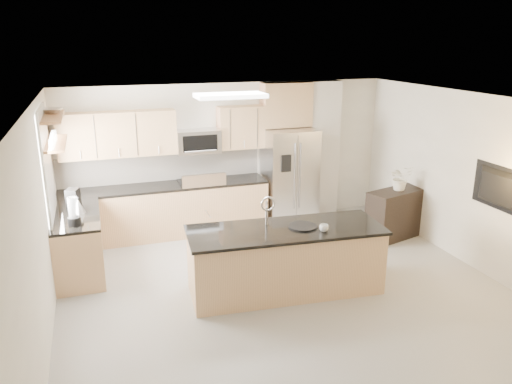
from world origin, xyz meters
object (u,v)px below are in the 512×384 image
object	(u,v)px
kettle	(78,206)
blender	(74,213)
microwave	(198,141)
platter	(303,226)
island	(285,260)
range	(202,206)
cup	(324,228)
refrigerator	(289,177)
television	(497,190)
credenza	(395,214)
flower_vase	(401,172)
bowl	(52,110)
coffee_maker	(73,199)

from	to	relation	value
kettle	blender	bearing A→B (deg)	-95.58
microwave	platter	size ratio (longest dim) A/B	1.94
island	kettle	size ratio (longest dim) A/B	11.50
platter	kettle	world-z (taller)	kettle
range	kettle	distance (m)	2.34
cup	blender	distance (m)	3.36
island	blender	distance (m)	2.93
refrigerator	television	xyz separation A→B (m)	(1.85, -3.07, 0.46)
microwave	kettle	world-z (taller)	microwave
refrigerator	credenza	xyz separation A→B (m)	(1.48, -1.29, -0.46)
cup	television	world-z (taller)	television
refrigerator	microwave	bearing A→B (deg)	174.14
refrigerator	blender	xyz separation A→B (m)	(-3.73, -1.50, 0.20)
refrigerator	cup	xyz separation A→B (m)	(-0.62, -2.74, 0.07)
kettle	cup	bearing A→B (deg)	-29.76
flower_vase	refrigerator	bearing A→B (deg)	140.44
range	platter	bearing A→B (deg)	-71.76
microwave	island	xyz separation A→B (m)	(0.61, -2.66, -1.17)
range	cup	bearing A→B (deg)	-69.47
platter	blender	xyz separation A→B (m)	(-2.92, 1.01, 0.17)
bowl	refrigerator	bearing A→B (deg)	10.07
island	cup	size ratio (longest dim) A/B	22.62
microwave	blender	world-z (taller)	microwave
kettle	television	size ratio (longest dim) A/B	0.22
credenza	platter	distance (m)	2.65
microwave	island	size ratio (longest dim) A/B	0.28
range	microwave	distance (m)	1.16
refrigerator	credenza	world-z (taller)	refrigerator
range	bowl	size ratio (longest dim) A/B	3.10
cup	flower_vase	size ratio (longest dim) A/B	0.19
microwave	coffee_maker	distance (m)	2.37
platter	television	world-z (taller)	television
cup	bowl	world-z (taller)	bowl
coffee_maker	television	xyz separation A→B (m)	(5.61, -2.30, 0.28)
refrigerator	coffee_maker	xyz separation A→B (m)	(-3.75, -0.77, 0.18)
range	platter	distance (m)	2.73
credenza	cup	size ratio (longest dim) A/B	8.94
refrigerator	kettle	size ratio (longest dim) A/B	7.57
kettle	television	world-z (taller)	television
microwave	credenza	size ratio (longest dim) A/B	0.71
refrigerator	blender	world-z (taller)	refrigerator
bowl	coffee_maker	bearing A→B (deg)	-27.26
credenza	kettle	size ratio (longest dim) A/B	4.54
microwave	television	world-z (taller)	microwave
refrigerator	flower_vase	distance (m)	2.01
credenza	platter	world-z (taller)	platter
island	flower_vase	bearing A→B (deg)	29.78
platter	flower_vase	world-z (taller)	flower_vase
credenza	blender	world-z (taller)	blender
platter	credenza	bearing A→B (deg)	28.02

